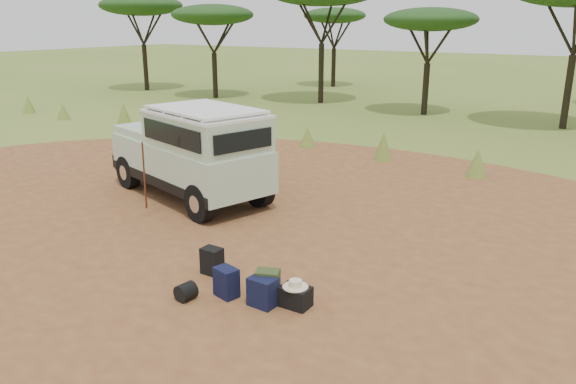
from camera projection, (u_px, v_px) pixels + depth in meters
The scene contains 13 objects.
ground at pixel (195, 254), 10.61m from camera, with size 140.00×140.00×0.00m, color olive.
dirt_clearing at pixel (195, 254), 10.61m from camera, with size 23.00×23.00×0.01m, color #926030.
grass_fringe at pixel (385, 149), 17.41m from camera, with size 36.60×1.60×0.90m.
acacia_treeline at pixel (504, 5), 24.74m from camera, with size 46.70×13.20×6.26m.
safari_vehicle at pixel (192, 154), 13.63m from camera, with size 5.06×3.13×2.32m.
walking_staff at pixel (144, 176), 12.79m from camera, with size 0.04×0.04×1.67m, color #5F3016.
backpack_black at pixel (212, 261), 9.71m from camera, with size 0.35×0.26×0.48m, color black.
backpack_navy at pixel (226, 282), 8.91m from camera, with size 0.37×0.27×0.49m, color #101733.
backpack_olive at pixel (268, 285), 8.79m from camera, with size 0.37×0.26×0.51m, color #3B4921.
duffel_navy at pixel (263, 292), 8.63m from camera, with size 0.42×0.31×0.47m, color #101733.
hard_case at pixel (295, 297), 8.62m from camera, with size 0.46×0.33×0.33m, color black.
stuff_sack at pixel (186, 292), 8.83m from camera, with size 0.28×0.28×0.28m, color black.
safari_hat at pixel (295, 285), 8.56m from camera, with size 0.40×0.40×0.12m.
Camera 1 is at (6.76, -7.31, 4.24)m, focal length 35.00 mm.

